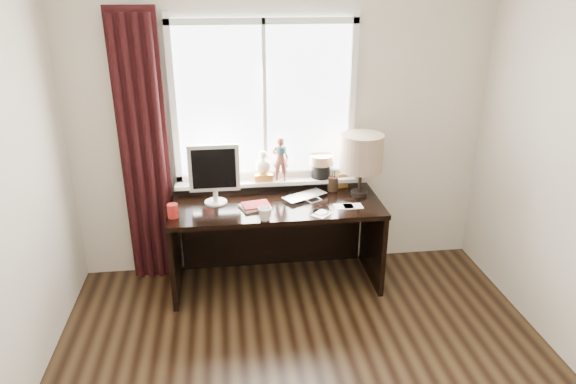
{
  "coord_description": "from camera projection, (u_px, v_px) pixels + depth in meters",
  "views": [
    {
      "loc": [
        -0.49,
        -2.14,
        2.41
      ],
      "look_at": [
        -0.05,
        1.25,
        1.0
      ],
      "focal_mm": 32.0,
      "sensor_mm": 36.0,
      "label": 1
    }
  ],
  "objects": [
    {
      "name": "wall_back",
      "position": [
        282.0,
        124.0,
        4.27
      ],
      "size": [
        3.5,
        0.0,
        2.6
      ],
      "primitive_type": "cube",
      "rotation": [
        1.57,
        0.0,
        0.0
      ],
      "color": "beige",
      "rests_on": "ground"
    },
    {
      "name": "laptop",
      "position": [
        305.0,
        196.0,
        4.22
      ],
      "size": [
        0.44,
        0.39,
        0.03
      ],
      "primitive_type": "imported",
      "rotation": [
        0.0,
        0.0,
        0.51
      ],
      "color": "silver",
      "rests_on": "desk"
    },
    {
      "name": "mug",
      "position": [
        265.0,
        213.0,
        3.82
      ],
      "size": [
        0.14,
        0.14,
        0.11
      ],
      "primitive_type": "imported",
      "rotation": [
        0.0,
        0.0,
        0.51
      ],
      "color": "white",
      "rests_on": "desk"
    },
    {
      "name": "red_cup",
      "position": [
        173.0,
        211.0,
        3.87
      ],
      "size": [
        0.08,
        0.08,
        0.11
      ],
      "primitive_type": "cylinder",
      "color": "#A81B17",
      "rests_on": "desk"
    },
    {
      "name": "window",
      "position": [
        268.0,
        125.0,
        4.21
      ],
      "size": [
        1.52,
        0.2,
        1.4
      ],
      "color": "white",
      "rests_on": "ground"
    },
    {
      "name": "curtain",
      "position": [
        144.0,
        154.0,
        4.12
      ],
      "size": [
        0.38,
        0.09,
        2.25
      ],
      "color": "black",
      "rests_on": "floor"
    },
    {
      "name": "desk",
      "position": [
        275.0,
        225.0,
        4.31
      ],
      "size": [
        1.7,
        0.7,
        0.75
      ],
      "color": "black",
      "rests_on": "floor"
    },
    {
      "name": "monitor",
      "position": [
        214.0,
        171.0,
        4.03
      ],
      "size": [
        0.4,
        0.18,
        0.49
      ],
      "color": "beige",
      "rests_on": "desk"
    },
    {
      "name": "notebook_stack",
      "position": [
        255.0,
        206.0,
        4.05
      ],
      "size": [
        0.26,
        0.23,
        0.03
      ],
      "color": "beige",
      "rests_on": "desk"
    },
    {
      "name": "brush_holder",
      "position": [
        333.0,
        184.0,
        4.36
      ],
      "size": [
        0.09,
        0.09,
        0.25
      ],
      "color": "black",
      "rests_on": "desk"
    },
    {
      "name": "icon_frame",
      "position": [
        343.0,
        181.0,
        4.41
      ],
      "size": [
        0.1,
        0.04,
        0.13
      ],
      "color": "gold",
      "rests_on": "desk"
    },
    {
      "name": "table_lamp",
      "position": [
        361.0,
        153.0,
        4.16
      ],
      "size": [
        0.35,
        0.35,
        0.52
      ],
      "color": "black",
      "rests_on": "desk"
    },
    {
      "name": "loose_papers",
      "position": [
        340.0,
        209.0,
        4.03
      ],
      "size": [
        0.44,
        0.27,
        0.0
      ],
      "color": "white",
      "rests_on": "desk"
    },
    {
      "name": "desk_cables",
      "position": [
        307.0,
        203.0,
        4.12
      ],
      "size": [
        0.3,
        0.53,
        0.01
      ],
      "color": "black",
      "rests_on": "desk"
    }
  ]
}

